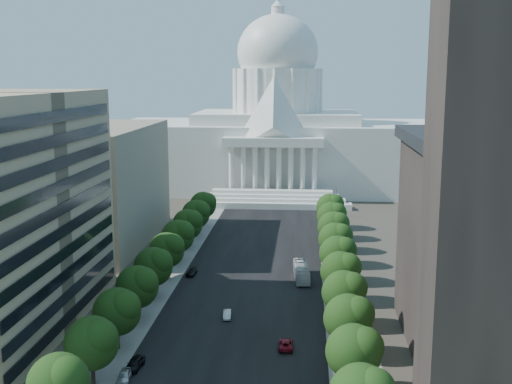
% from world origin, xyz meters
% --- Properties ---
extents(road_asphalt, '(30.00, 260.00, 0.01)m').
position_xyz_m(road_asphalt, '(0.00, 90.00, 0.00)').
color(road_asphalt, black).
rests_on(road_asphalt, ground).
extents(sidewalk_left, '(8.00, 260.00, 0.02)m').
position_xyz_m(sidewalk_left, '(-19.00, 90.00, 0.00)').
color(sidewalk_left, gray).
rests_on(sidewalk_left, ground).
extents(sidewalk_right, '(8.00, 260.00, 0.02)m').
position_xyz_m(sidewalk_right, '(19.00, 90.00, 0.00)').
color(sidewalk_right, gray).
rests_on(sidewalk_right, ground).
extents(capitol, '(120.00, 56.00, 73.00)m').
position_xyz_m(capitol, '(0.00, 184.89, 20.01)').
color(capitol, white).
rests_on(capitol, ground).
extents(office_block_left_far, '(38.00, 52.00, 30.00)m').
position_xyz_m(office_block_left_far, '(-48.00, 100.00, 15.00)').
color(office_block_left_far, gray).
rests_on(office_block_left_far, ground).
extents(tree_l_a, '(7.79, 7.60, 9.97)m').
position_xyz_m(tree_l_a, '(-17.66, 11.81, 6.45)').
color(tree_l_a, '#33261C').
rests_on(tree_l_a, ground).
extents(tree_l_b, '(7.79, 7.60, 9.97)m').
position_xyz_m(tree_l_b, '(-17.66, 23.81, 6.45)').
color(tree_l_b, '#33261C').
rests_on(tree_l_b, ground).
extents(tree_l_c, '(7.79, 7.60, 9.97)m').
position_xyz_m(tree_l_c, '(-17.66, 35.81, 6.45)').
color(tree_l_c, '#33261C').
rests_on(tree_l_c, ground).
extents(tree_l_d, '(7.79, 7.60, 9.97)m').
position_xyz_m(tree_l_d, '(-17.66, 47.81, 6.45)').
color(tree_l_d, '#33261C').
rests_on(tree_l_d, ground).
extents(tree_l_e, '(7.79, 7.60, 9.97)m').
position_xyz_m(tree_l_e, '(-17.66, 59.81, 6.45)').
color(tree_l_e, '#33261C').
rests_on(tree_l_e, ground).
extents(tree_l_f, '(7.79, 7.60, 9.97)m').
position_xyz_m(tree_l_f, '(-17.66, 71.81, 6.45)').
color(tree_l_f, '#33261C').
rests_on(tree_l_f, ground).
extents(tree_l_g, '(7.79, 7.60, 9.97)m').
position_xyz_m(tree_l_g, '(-17.66, 83.81, 6.45)').
color(tree_l_g, '#33261C').
rests_on(tree_l_g, ground).
extents(tree_l_h, '(7.79, 7.60, 9.97)m').
position_xyz_m(tree_l_h, '(-17.66, 95.81, 6.45)').
color(tree_l_h, '#33261C').
rests_on(tree_l_h, ground).
extents(tree_l_i, '(7.79, 7.60, 9.97)m').
position_xyz_m(tree_l_i, '(-17.66, 107.81, 6.45)').
color(tree_l_i, '#33261C').
rests_on(tree_l_i, ground).
extents(tree_l_j, '(7.79, 7.60, 9.97)m').
position_xyz_m(tree_l_j, '(-17.66, 119.81, 6.45)').
color(tree_l_j, '#33261C').
rests_on(tree_l_j, ground).
extents(tree_r_b, '(7.79, 7.60, 9.97)m').
position_xyz_m(tree_r_b, '(18.34, 23.81, 6.45)').
color(tree_r_b, '#33261C').
rests_on(tree_r_b, ground).
extents(tree_r_c, '(7.79, 7.60, 9.97)m').
position_xyz_m(tree_r_c, '(18.34, 35.81, 6.45)').
color(tree_r_c, '#33261C').
rests_on(tree_r_c, ground).
extents(tree_r_d, '(7.79, 7.60, 9.97)m').
position_xyz_m(tree_r_d, '(18.34, 47.81, 6.45)').
color(tree_r_d, '#33261C').
rests_on(tree_r_d, ground).
extents(tree_r_e, '(7.79, 7.60, 9.97)m').
position_xyz_m(tree_r_e, '(18.34, 59.81, 6.45)').
color(tree_r_e, '#33261C').
rests_on(tree_r_e, ground).
extents(tree_r_f, '(7.79, 7.60, 9.97)m').
position_xyz_m(tree_r_f, '(18.34, 71.81, 6.45)').
color(tree_r_f, '#33261C').
rests_on(tree_r_f, ground).
extents(tree_r_g, '(7.79, 7.60, 9.97)m').
position_xyz_m(tree_r_g, '(18.34, 83.81, 6.45)').
color(tree_r_g, '#33261C').
rests_on(tree_r_g, ground).
extents(tree_r_h, '(7.79, 7.60, 9.97)m').
position_xyz_m(tree_r_h, '(18.34, 95.81, 6.45)').
color(tree_r_h, '#33261C').
rests_on(tree_r_h, ground).
extents(tree_r_i, '(7.79, 7.60, 9.97)m').
position_xyz_m(tree_r_i, '(18.34, 107.81, 6.45)').
color(tree_r_i, '#33261C').
rests_on(tree_r_i, ground).
extents(tree_r_j, '(7.79, 7.60, 9.97)m').
position_xyz_m(tree_r_j, '(18.34, 119.81, 6.45)').
color(tree_r_j, '#33261C').
rests_on(tree_r_j, ground).
extents(streetlight_b, '(2.61, 0.44, 9.00)m').
position_xyz_m(streetlight_b, '(19.90, 35.00, 5.82)').
color(streetlight_b, gray).
rests_on(streetlight_b, ground).
extents(streetlight_c, '(2.61, 0.44, 9.00)m').
position_xyz_m(streetlight_c, '(19.90, 60.00, 5.82)').
color(streetlight_c, gray).
rests_on(streetlight_c, ground).
extents(streetlight_d, '(2.61, 0.44, 9.00)m').
position_xyz_m(streetlight_d, '(19.90, 85.00, 5.82)').
color(streetlight_d, gray).
rests_on(streetlight_d, ground).
extents(streetlight_e, '(2.61, 0.44, 9.00)m').
position_xyz_m(streetlight_e, '(19.90, 110.00, 5.82)').
color(streetlight_e, gray).
rests_on(streetlight_e, ground).
extents(streetlight_f, '(2.61, 0.44, 9.00)m').
position_xyz_m(streetlight_f, '(19.90, 135.00, 5.82)').
color(streetlight_f, gray).
rests_on(streetlight_f, ground).
extents(car_dark_a, '(2.46, 5.02, 1.65)m').
position_xyz_m(car_dark_a, '(-13.50, 29.22, 0.82)').
color(car_dark_a, black).
rests_on(car_dark_a, ground).
extents(car_silver, '(1.71, 4.06, 1.30)m').
position_xyz_m(car_silver, '(-2.39, 50.30, 0.65)').
color(car_silver, '#B5B7BD').
rests_on(car_silver, ground).
extents(car_red, '(2.36, 4.89, 1.34)m').
position_xyz_m(car_red, '(8.44, 38.21, 0.67)').
color(car_red, maroon).
rests_on(car_red, ground).
extents(car_dark_b, '(2.04, 4.48, 1.27)m').
position_xyz_m(car_dark_b, '(-13.15, 74.30, 0.64)').
color(car_dark_b, black).
rests_on(car_dark_b, ground).
extents(car_parked, '(2.20, 4.43, 1.45)m').
position_xyz_m(car_parked, '(-14.00, 25.39, 0.73)').
color(car_parked, '#B8BBC1').
rests_on(car_parked, ground).
extents(city_bus, '(3.80, 12.10, 3.32)m').
position_xyz_m(city_bus, '(10.58, 73.43, 1.66)').
color(city_bus, silver).
rests_on(city_bus, ground).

